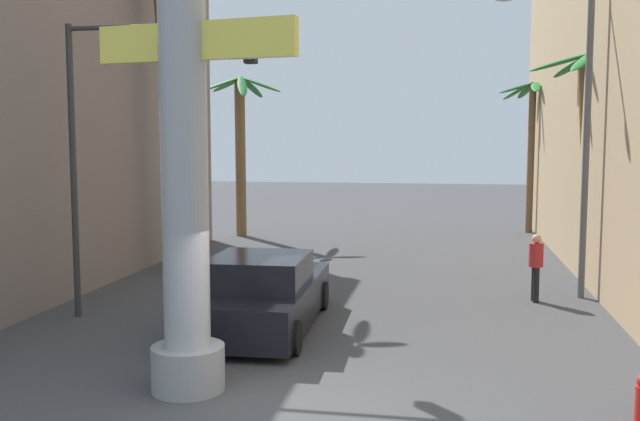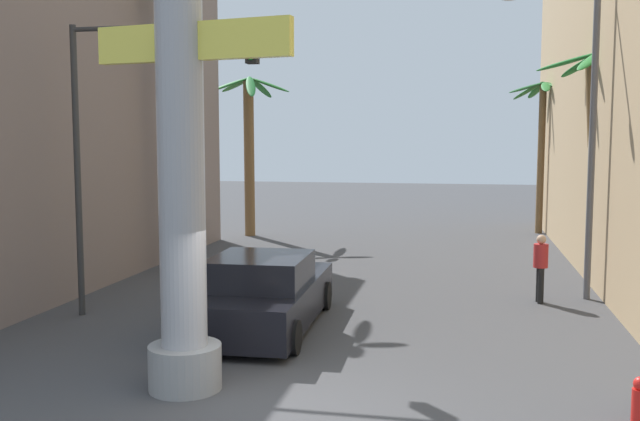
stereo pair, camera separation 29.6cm
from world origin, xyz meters
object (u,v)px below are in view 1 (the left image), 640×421
palm_tree_far_right (532,125)px  palm_tree_far_left (241,140)px  palm_tree_mid_left (168,86)px  pedestrian_mid_right (536,262)px  neon_sign_pole (183,46)px  palm_tree_mid_right (591,127)px  street_lamp (573,113)px  traffic_light_mast (132,115)px  car_lead (263,295)px

palm_tree_far_right → palm_tree_far_left: palm_tree_far_left is taller
palm_tree_mid_left → pedestrian_mid_right: bearing=-13.9°
neon_sign_pole → palm_tree_mid_right: bearing=53.8°
palm_tree_far_left → palm_tree_mid_left: size_ratio=0.69×
palm_tree_far_left → pedestrian_mid_right: bearing=-44.3°
street_lamp → palm_tree_mid_right: size_ratio=1.19×
street_lamp → palm_tree_far_right: bearing=87.9°
traffic_light_mast → palm_tree_far_right: traffic_light_mast is taller
palm_tree_far_right → street_lamp: bearing=-92.1°
street_lamp → neon_sign_pole: bearing=-131.0°
car_lead → palm_tree_far_left: 14.59m
traffic_light_mast → palm_tree_mid_left: palm_tree_mid_left is taller
street_lamp → car_lead: street_lamp is taller
car_lead → palm_tree_mid_left: bearing=126.1°
traffic_light_mast → palm_tree_mid_right: (10.43, 6.62, -0.16)m
street_lamp → palm_tree_far_right: street_lamp is taller
palm_tree_mid_right → palm_tree_mid_left: bearing=-175.9°
palm_tree_mid_left → palm_tree_far_left: bearing=90.4°
traffic_light_mast → palm_tree_mid_left: bearing=104.8°
palm_tree_far_left → palm_tree_mid_left: 7.65m
street_lamp → palm_tree_mid_right: street_lamp is taller
street_lamp → car_lead: bearing=-147.7°
palm_tree_mid_right → pedestrian_mid_right: 5.02m
palm_tree_mid_left → pedestrian_mid_right: 11.41m
car_lead → palm_tree_mid_right: bearing=42.6°
pedestrian_mid_right → palm_tree_mid_right: bearing=62.6°
neon_sign_pole → palm_tree_far_right: (7.27, 20.28, -0.81)m
traffic_light_mast → car_lead: bearing=-5.8°
car_lead → palm_tree_mid_left: size_ratio=0.54×
palm_tree_mid_left → palm_tree_mid_right: (11.95, 0.86, -1.20)m
neon_sign_pole → palm_tree_far_left: neon_sign_pole is taller
car_lead → palm_tree_far_left: size_ratio=0.79×
street_lamp → car_lead: (-6.60, -4.18, -3.81)m
pedestrian_mid_right → palm_tree_far_right: bearing=84.5°
car_lead → palm_tree_far_right: 18.42m
palm_tree_far_right → traffic_light_mast: bearing=-121.4°
neon_sign_pole → traffic_light_mast: size_ratio=1.70×
palm_tree_mid_left → palm_tree_mid_right: 12.04m
car_lead → neon_sign_pole: bearing=-93.5°
traffic_light_mast → palm_tree_far_left: size_ratio=0.99×
street_lamp → palm_tree_mid_right: (0.93, 2.73, -0.29)m
neon_sign_pole → palm_tree_mid_left: bearing=113.3°
traffic_light_mast → palm_tree_mid_right: size_ratio=0.99×
palm_tree_far_left → palm_tree_mid_right: bearing=-28.9°
palm_tree_mid_right → pedestrian_mid_right: (-1.75, -3.38, -3.27)m
neon_sign_pole → palm_tree_far_left: bearing=103.9°
pedestrian_mid_right → traffic_light_mast: bearing=-159.5°
palm_tree_mid_right → traffic_light_mast: bearing=-147.6°
street_lamp → car_lead: size_ratio=1.49×
palm_tree_far_right → pedestrian_mid_right: 13.59m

